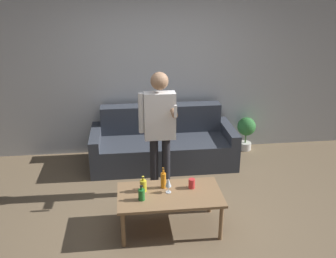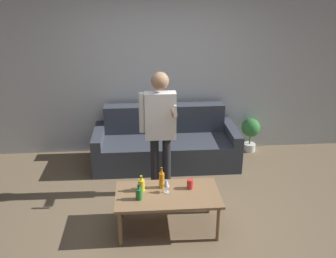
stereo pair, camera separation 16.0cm
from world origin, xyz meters
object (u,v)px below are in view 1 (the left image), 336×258
object	(u,v)px
coffee_table	(170,197)
couch	(163,144)
bottle_orange	(143,185)
person_standing_front	(159,124)

from	to	relation	value
coffee_table	couch	bearing A→B (deg)	86.61
coffee_table	bottle_orange	xyz separation A→B (m)	(-0.28, 0.08, 0.11)
couch	person_standing_front	distance (m)	1.13
coffee_table	bottle_orange	size ratio (longest dim) A/B	6.23
person_standing_front	couch	bearing A→B (deg)	81.73
couch	coffee_table	distance (m)	1.67
bottle_orange	person_standing_front	size ratio (longest dim) A/B	0.11
bottle_orange	person_standing_front	bearing A→B (deg)	69.92
couch	person_standing_front	size ratio (longest dim) A/B	1.32
coffee_table	bottle_orange	distance (m)	0.31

